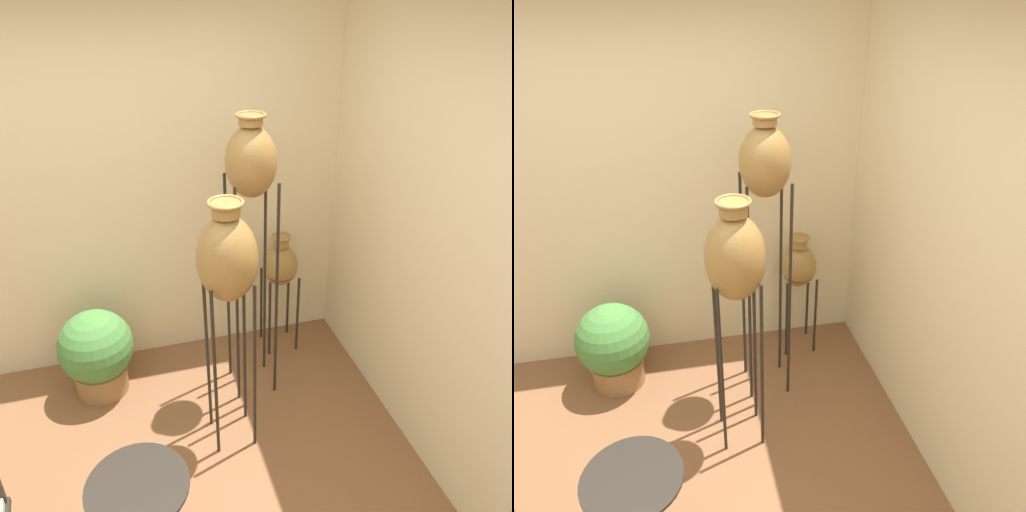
{
  "view_description": "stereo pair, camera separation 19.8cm",
  "coord_description": "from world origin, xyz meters",
  "views": [
    {
      "loc": [
        0.15,
        -1.58,
        2.55
      ],
      "look_at": [
        0.91,
        1.09,
        1.05
      ],
      "focal_mm": 35.0,
      "sensor_mm": 36.0,
      "label": 1
    },
    {
      "loc": [
        0.34,
        -1.63,
        2.55
      ],
      "look_at": [
        0.91,
        1.09,
        1.05
      ],
      "focal_mm": 35.0,
      "sensor_mm": 36.0,
      "label": 2
    }
  ],
  "objects": [
    {
      "name": "wall_back",
      "position": [
        0.0,
        1.73,
        1.35
      ],
      "size": [
        7.39,
        0.06,
        2.7
      ],
      "color": "beige",
      "rests_on": "ground_plane"
    },
    {
      "name": "wall_right",
      "position": [
        1.73,
        0.0,
        1.35
      ],
      "size": [
        0.06,
        7.39,
        2.7
      ],
      "color": "beige",
      "rests_on": "ground_plane"
    },
    {
      "name": "vase_stand_tall",
      "position": [
        0.88,
        1.11,
        1.62
      ],
      "size": [
        0.31,
        0.31,
        1.94
      ],
      "color": "#28231E",
      "rests_on": "ground_plane"
    },
    {
      "name": "vase_stand_medium",
      "position": [
        0.63,
        0.68,
        1.28
      ],
      "size": [
        0.33,
        0.33,
        1.62
      ],
      "color": "#28231E",
      "rests_on": "ground_plane"
    },
    {
      "name": "vase_stand_short",
      "position": [
        1.21,
        1.49,
        0.72
      ],
      "size": [
        0.26,
        0.26,
        0.97
      ],
      "color": "#28231E",
      "rests_on": "ground_plane"
    },
    {
      "name": "side_table",
      "position": [
        0.04,
        -0.05,
        0.46
      ],
      "size": [
        0.46,
        0.46,
        0.64
      ],
      "color": "#28231E",
      "rests_on": "ground_plane"
    },
    {
      "name": "potted_plant",
      "position": [
        -0.17,
        1.33,
        0.34
      ],
      "size": [
        0.51,
        0.51,
        0.64
      ],
      "color": "olive",
      "rests_on": "ground_plane"
    }
  ]
}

